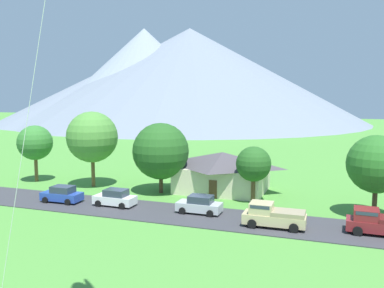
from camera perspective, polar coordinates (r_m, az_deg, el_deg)
road_strip at (r=37.90m, az=4.33°, el=-10.23°), size 160.00×6.52×0.08m
mountain_central_ridge at (r=167.18m, az=-10.82°, el=6.73°), size 89.92×89.92×22.24m
mountain_far_west_ridge at (r=165.63m, az=-6.56°, el=9.31°), size 80.16×80.16×36.74m
mountain_west_ridge at (r=170.25m, az=-0.30°, el=9.44°), size 139.41×139.41×37.65m
mountain_far_east_ridge at (r=191.16m, az=-6.90°, el=7.51°), size 77.84×77.84×26.96m
house_leftmost at (r=48.11m, az=4.22°, el=-3.71°), size 10.65×8.20×4.55m
tree_near_left at (r=51.07m, az=-13.63°, el=0.94°), size 6.15×6.15×9.15m
tree_center at (r=56.40m, az=-20.87°, el=0.15°), size 4.44×4.44×7.27m
tree_right_of_center at (r=43.16m, az=8.50°, el=-2.78°), size 3.65×3.65×5.85m
tree_near_right at (r=46.60m, az=-4.34°, el=-0.99°), size 6.38×6.38×8.01m
tree_far_right at (r=40.71m, az=24.14°, el=-2.56°), size 5.27×5.27×7.57m
parked_car_blue_west_end at (r=45.10m, az=-17.51°, el=-6.66°), size 4.24×2.16×1.68m
parked_car_silver_mid_west at (r=39.16m, az=1.06°, el=-8.39°), size 4.21×2.10×1.68m
parked_car_white_mid_east at (r=42.35m, az=-10.58°, el=-7.34°), size 4.23×2.13×1.68m
pickup_truck_sand_west_side at (r=35.88m, az=11.08°, el=-9.64°), size 5.22×2.37×1.99m
pickup_truck_maroon_east_side at (r=36.57m, az=24.42°, el=-9.82°), size 5.25×2.43×1.99m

